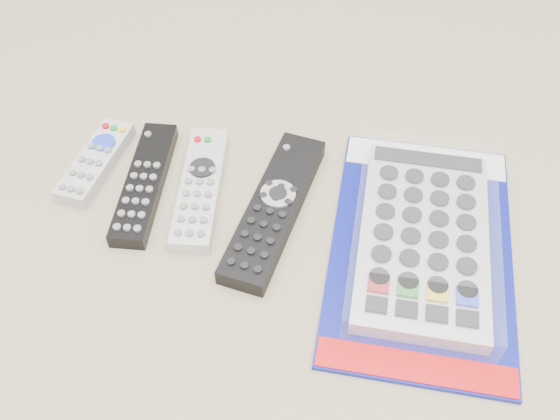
# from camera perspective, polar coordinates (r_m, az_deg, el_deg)

# --- Properties ---
(remote_small_grey) EXTENTS (0.06, 0.14, 0.02)m
(remote_small_grey) POSITION_cam_1_polar(r_m,az_deg,el_deg) (0.81, -16.49, 4.28)
(remote_small_grey) COLOR #ACACAE
(remote_small_grey) RESTS_ON ground
(remote_slim_black) EXTENTS (0.05, 0.19, 0.02)m
(remote_slim_black) POSITION_cam_1_polar(r_m,az_deg,el_deg) (0.77, -12.26, 2.45)
(remote_slim_black) COLOR black
(remote_slim_black) RESTS_ON ground
(remote_silver_dvd) EXTENTS (0.06, 0.19, 0.02)m
(remote_silver_dvd) POSITION_cam_1_polar(r_m,az_deg,el_deg) (0.76, -7.30, 2.05)
(remote_silver_dvd) COLOR silver
(remote_silver_dvd) RESTS_ON ground
(remote_large_black) EXTENTS (0.10, 0.23, 0.03)m
(remote_large_black) POSITION_cam_1_polar(r_m,az_deg,el_deg) (0.73, -0.53, 0.17)
(remote_large_black) COLOR black
(remote_large_black) RESTS_ON ground
(jumbo_remote_packaged) EXTENTS (0.21, 0.34, 0.04)m
(jumbo_remote_packaged) POSITION_cam_1_polar(r_m,az_deg,el_deg) (0.71, 13.00, -2.40)
(jumbo_remote_packaged) COLOR navy
(jumbo_remote_packaged) RESTS_ON ground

